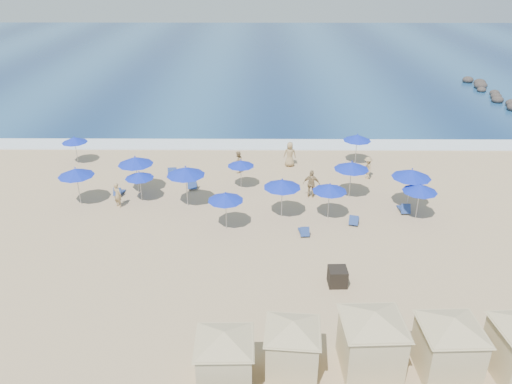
% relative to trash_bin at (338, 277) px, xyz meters
% --- Properties ---
extents(ground, '(160.00, 160.00, 0.00)m').
position_rel_trash_bin_xyz_m(ground, '(-1.96, 3.71, -0.44)').
color(ground, tan).
rests_on(ground, ground).
extents(ocean, '(160.00, 80.00, 0.06)m').
position_rel_trash_bin_xyz_m(ocean, '(-1.96, 58.71, -0.41)').
color(ocean, navy).
rests_on(ocean, ground).
extents(surf_line, '(160.00, 2.50, 0.08)m').
position_rel_trash_bin_xyz_m(surf_line, '(-1.96, 19.21, -0.40)').
color(surf_line, white).
rests_on(surf_line, ground).
extents(trash_bin, '(0.90, 0.90, 0.87)m').
position_rel_trash_bin_xyz_m(trash_bin, '(0.00, 0.00, 0.00)').
color(trash_bin, black).
rests_on(trash_bin, ground).
extents(cabana_0, '(4.23, 4.23, 2.66)m').
position_rel_trash_bin_xyz_m(cabana_0, '(-4.97, -6.11, 1.08)').
color(cabana_0, beige).
rests_on(cabana_0, ground).
extents(cabana_1, '(4.11, 4.11, 2.59)m').
position_rel_trash_bin_xyz_m(cabana_1, '(-2.50, -5.45, 1.05)').
color(cabana_1, beige).
rests_on(cabana_1, ground).
extents(cabana_2, '(4.68, 4.68, 2.94)m').
position_rel_trash_bin_xyz_m(cabana_2, '(0.46, -5.29, 1.25)').
color(cabana_2, beige).
rests_on(cabana_2, ground).
extents(cabana_3, '(4.50, 4.50, 2.82)m').
position_rel_trash_bin_xyz_m(cabana_3, '(3.29, -5.49, 1.18)').
color(cabana_3, beige).
rests_on(cabana_3, ground).
extents(umbrella_0, '(2.22, 2.22, 2.53)m').
position_rel_trash_bin_xyz_m(umbrella_0, '(-15.06, 8.38, 1.75)').
color(umbrella_0, '#A5A8AD').
rests_on(umbrella_0, ground).
extents(umbrella_1, '(1.81, 1.81, 2.06)m').
position_rel_trash_bin_xyz_m(umbrella_1, '(-11.29, 8.88, 1.35)').
color(umbrella_1, '#A5A8AD').
rests_on(umbrella_1, ground).
extents(umbrella_2, '(2.29, 2.29, 2.61)m').
position_rel_trash_bin_xyz_m(umbrella_2, '(-11.77, 10.12, 1.82)').
color(umbrella_2, '#A5A8AD').
rests_on(umbrella_2, ground).
extents(umbrella_3, '(2.38, 2.38, 2.70)m').
position_rel_trash_bin_xyz_m(umbrella_3, '(-8.25, 8.24, 1.91)').
color(umbrella_3, '#A5A8AD').
rests_on(umbrella_3, ground).
extents(umbrella_4, '(1.79, 1.79, 2.04)m').
position_rel_trash_bin_xyz_m(umbrella_4, '(-4.98, 10.94, 1.33)').
color(umbrella_4, '#A5A8AD').
rests_on(umbrella_4, ground).
extents(umbrella_5, '(2.22, 2.22, 2.52)m').
position_rel_trash_bin_xyz_m(umbrella_5, '(-2.41, 6.80, 1.75)').
color(umbrella_5, '#A5A8AD').
rests_on(umbrella_5, ground).
extents(umbrella_6, '(2.03, 2.03, 2.32)m').
position_rel_trash_bin_xyz_m(umbrella_6, '(-5.64, 5.39, 1.57)').
color(umbrella_6, '#A5A8AD').
rests_on(umbrella_6, ground).
extents(umbrella_7, '(2.22, 2.22, 2.53)m').
position_rel_trash_bin_xyz_m(umbrella_7, '(2.11, 9.54, 1.76)').
color(umbrella_7, '#A5A8AD').
rests_on(umbrella_7, ground).
extents(umbrella_8, '(2.03, 2.03, 2.31)m').
position_rel_trash_bin_xyz_m(umbrella_8, '(0.37, 6.65, 1.56)').
color(umbrella_8, '#A5A8AD').
rests_on(umbrella_8, ground).
extents(umbrella_9, '(2.07, 2.07, 2.36)m').
position_rel_trash_bin_xyz_m(umbrella_9, '(3.49, 15.30, 1.61)').
color(umbrella_9, '#A5A8AD').
rests_on(umbrella_9, ground).
extents(umbrella_10, '(2.38, 2.38, 2.71)m').
position_rel_trash_bin_xyz_m(umbrella_10, '(5.46, 7.95, 1.91)').
color(umbrella_10, '#A5A8AD').
rests_on(umbrella_10, ground).
extents(umbrella_11, '(2.03, 2.03, 2.32)m').
position_rel_trash_bin_xyz_m(umbrella_11, '(5.63, 6.62, 1.57)').
color(umbrella_11, '#A5A8AD').
rests_on(umbrella_11, ground).
extents(umbrella_12, '(1.88, 1.88, 2.14)m').
position_rel_trash_bin_xyz_m(umbrella_12, '(-17.49, 15.20, 1.42)').
color(umbrella_12, '#A5A8AD').
rests_on(umbrella_12, ground).
extents(beach_chair_0, '(0.57, 1.16, 0.63)m').
position_rel_trash_bin_xyz_m(beach_chair_0, '(-12.98, 9.72, -0.22)').
color(beach_chair_0, navy).
rests_on(beach_chair_0, ground).
extents(beach_chair_1, '(0.79, 1.47, 0.77)m').
position_rel_trash_bin_xyz_m(beach_chair_1, '(-9.93, 12.83, -0.17)').
color(beach_chair_1, navy).
rests_on(beach_chair_1, ground).
extents(beach_chair_2, '(0.79, 1.43, 0.74)m').
position_rel_trash_bin_xyz_m(beach_chair_2, '(-8.29, 10.82, -0.18)').
color(beach_chair_2, navy).
rests_on(beach_chair_2, ground).
extents(beach_chair_3, '(0.59, 1.17, 0.63)m').
position_rel_trash_bin_xyz_m(beach_chair_3, '(-1.22, 4.68, -0.22)').
color(beach_chair_3, navy).
rests_on(beach_chair_3, ground).
extents(beach_chair_4, '(0.82, 1.29, 0.66)m').
position_rel_trash_bin_xyz_m(beach_chair_4, '(1.82, 5.99, -0.21)').
color(beach_chair_4, navy).
rests_on(beach_chair_4, ground).
extents(beach_chair_5, '(0.59, 1.28, 0.70)m').
position_rel_trash_bin_xyz_m(beach_chair_5, '(5.14, 7.44, -0.20)').
color(beach_chair_5, navy).
rests_on(beach_chair_5, ground).
extents(beachgoer_0, '(0.70, 0.64, 1.61)m').
position_rel_trash_bin_xyz_m(beachgoer_0, '(-12.56, 8.05, 0.37)').
color(beachgoer_0, tan).
rests_on(beachgoer_0, ground).
extents(beachgoer_1, '(0.83, 0.93, 1.61)m').
position_rel_trash_bin_xyz_m(beachgoer_1, '(-5.28, 13.50, 0.37)').
color(beachgoer_1, tan).
rests_on(beachgoer_1, ground).
extents(beachgoer_2, '(1.16, 0.65, 1.87)m').
position_rel_trash_bin_xyz_m(beachgoer_2, '(-0.38, 9.51, 0.50)').
color(beachgoer_2, tan).
rests_on(beachgoer_2, ground).
extents(beachgoer_3, '(0.70, 1.08, 1.58)m').
position_rel_trash_bin_xyz_m(beachgoer_3, '(3.84, 12.56, 0.35)').
color(beachgoer_3, tan).
rests_on(beachgoer_3, ground).
extents(beachgoer_4, '(0.94, 0.64, 1.87)m').
position_rel_trash_bin_xyz_m(beachgoer_4, '(-1.50, 14.73, 0.50)').
color(beachgoer_4, tan).
rests_on(beachgoer_4, ground).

